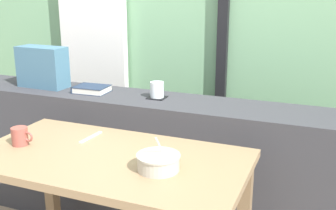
{
  "coord_description": "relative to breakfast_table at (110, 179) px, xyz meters",
  "views": [
    {
      "loc": [
        0.92,
        -1.52,
        1.44
      ],
      "look_at": [
        0.13,
        0.44,
        0.83
      ],
      "focal_mm": 43.39,
      "sensor_mm": 36.0,
      "label": 1
    }
  ],
  "objects": [
    {
      "name": "dark_console_ledge",
      "position": [
        -0.06,
        0.63,
        -0.2
      ],
      "size": [
        2.8,
        0.38,
        0.83
      ],
      "primitive_type": "cube",
      "color": "#38383D",
      "rests_on": "ground"
    },
    {
      "name": "throw_pillow",
      "position": [
        -0.84,
        0.63,
        0.34
      ],
      "size": [
        0.32,
        0.15,
        0.26
      ],
      "primitive_type": "cube",
      "rotation": [
        0.0,
        0.0,
        -0.04
      ],
      "color": "#426B84",
      "rests_on": "dark_console_ledge"
    },
    {
      "name": "soup_bowl",
      "position": [
        0.26,
        -0.05,
        0.15
      ],
      "size": [
        0.18,
        0.18,
        0.15
      ],
      "color": "#BCB7A8",
      "rests_on": "breakfast_table"
    },
    {
      "name": "window_divider_post",
      "position": [
        0.16,
        1.3,
        0.68
      ],
      "size": [
        0.07,
        0.05,
        2.6
      ],
      "primitive_type": "cube",
      "color": "black",
      "rests_on": "ground"
    },
    {
      "name": "curtain_left_panel",
      "position": [
        -0.86,
        1.27,
        0.63
      ],
      "size": [
        0.56,
        0.06,
        2.5
      ],
      "primitive_type": "cube",
      "color": "white",
      "rests_on": "ground"
    },
    {
      "name": "fork_utensil",
      "position": [
        -0.2,
        0.16,
        0.12
      ],
      "size": [
        0.03,
        0.17,
        0.01
      ],
      "primitive_type": "cube",
      "rotation": [
        0.0,
        0.0,
        -0.07
      ],
      "color": "silver",
      "rests_on": "breakfast_table"
    },
    {
      "name": "ceramic_mug",
      "position": [
        -0.45,
        -0.04,
        0.16
      ],
      "size": [
        0.11,
        0.08,
        0.08
      ],
      "color": "#9E4C42",
      "rests_on": "breakfast_table"
    },
    {
      "name": "juice_glass",
      "position": [
        -0.05,
        0.65,
        0.26
      ],
      "size": [
        0.08,
        0.08,
        0.09
      ],
      "color": "white",
      "rests_on": "coaster_square"
    },
    {
      "name": "closed_book",
      "position": [
        -0.48,
        0.63,
        0.23
      ],
      "size": [
        0.21,
        0.16,
        0.04
      ],
      "color": "#1E2D47",
      "rests_on": "dark_console_ledge"
    },
    {
      "name": "coaster_square",
      "position": [
        -0.05,
        0.65,
        0.21
      ],
      "size": [
        0.1,
        0.1,
        0.0
      ],
      "primitive_type": "cube",
      "color": "black",
      "rests_on": "dark_console_ledge"
    },
    {
      "name": "breakfast_table",
      "position": [
        0.0,
        0.0,
        0.0
      ],
      "size": [
        1.22,
        0.65,
        0.73
      ],
      "color": "#826849",
      "rests_on": "ground"
    }
  ]
}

